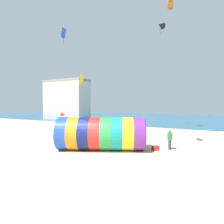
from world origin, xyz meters
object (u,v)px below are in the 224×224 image
at_px(giant_inflatable_tube, 101,133).
at_px(kite_orange_box, 171,2).
at_px(beach_flag, 63,116).
at_px(kite_black_delta, 161,25).
at_px(bystander_near_water, 90,122).
at_px(kite_yellow_diamond, 82,80).
at_px(bystander_mid_beach, 61,128).
at_px(kite_blue_diamond, 63,33).
at_px(kite_handler, 170,139).
at_px(cooler_box, 156,148).

relative_size(giant_inflatable_tube, kite_orange_box, 4.38).
xyz_separation_m(giant_inflatable_tube, kite_orange_box, (3.49, 11.86, 15.53)).
height_order(kite_orange_box, beach_flag, kite_orange_box).
relative_size(kite_black_delta, kite_orange_box, 1.08).
bearing_deg(kite_black_delta, bystander_near_water, -156.94).
xyz_separation_m(kite_yellow_diamond, bystander_mid_beach, (-0.13, -3.99, -6.27)).
bearing_deg(kite_orange_box, kite_yellow_diamond, -160.26).
xyz_separation_m(kite_orange_box, kite_yellow_diamond, (-11.22, -4.03, -9.76)).
xyz_separation_m(giant_inflatable_tube, kite_yellow_diamond, (-7.73, 7.83, 5.78)).
distance_m(kite_black_delta, kite_blue_diamond, 14.46).
bearing_deg(kite_handler, kite_black_delta, 104.97).
relative_size(kite_orange_box, kite_blue_diamond, 0.88).
relative_size(kite_black_delta, kite_blue_diamond, 0.95).
height_order(giant_inflatable_tube, kite_handler, giant_inflatable_tube).
bearing_deg(kite_handler, kite_orange_box, 99.08).
xyz_separation_m(kite_yellow_diamond, beach_flag, (3.59, -7.65, -4.48)).
height_order(bystander_near_water, beach_flag, beach_flag).
height_order(kite_black_delta, beach_flag, kite_black_delta).
height_order(kite_handler, bystander_near_water, bystander_near_water).
distance_m(kite_handler, cooler_box, 1.40).
bearing_deg(kite_black_delta, kite_handler, -75.03).
relative_size(bystander_mid_beach, cooler_box, 3.16).
relative_size(kite_handler, beach_flag, 0.56).
bearing_deg(giant_inflatable_tube, cooler_box, 23.44).
distance_m(giant_inflatable_tube, kite_yellow_diamond, 12.43).
bearing_deg(kite_orange_box, bystander_mid_beach, -144.77).
height_order(giant_inflatable_tube, kite_orange_box, kite_orange_box).
bearing_deg(bystander_mid_beach, kite_handler, -5.94).
xyz_separation_m(bystander_mid_beach, beach_flag, (3.72, -3.66, 1.79)).
distance_m(kite_yellow_diamond, kite_blue_diamond, 6.20).
distance_m(kite_blue_diamond, bystander_mid_beach, 11.68).
xyz_separation_m(kite_orange_box, kite_blue_diamond, (-11.64, -7.09, -4.38)).
height_order(giant_inflatable_tube, kite_yellow_diamond, kite_yellow_diamond).
xyz_separation_m(kite_black_delta, bystander_mid_beach, (-9.52, -11.10, -14.71)).
distance_m(kite_blue_diamond, cooler_box, 17.56).
relative_size(kite_orange_box, bystander_mid_beach, 1.02).
distance_m(giant_inflatable_tube, bystander_near_water, 13.55).
relative_size(giant_inflatable_tube, kite_handler, 4.49).
relative_size(kite_handler, cooler_box, 3.15).
height_order(kite_yellow_diamond, cooler_box, kite_yellow_diamond).
bearing_deg(giant_inflatable_tube, kite_orange_box, 73.61).
relative_size(kite_handler, bystander_mid_beach, 1.00).
relative_size(giant_inflatable_tube, kite_blue_diamond, 3.85).
bearing_deg(giant_inflatable_tube, kite_yellow_diamond, 134.64).
bearing_deg(kite_handler, kite_yellow_diamond, 157.27).
relative_size(bystander_near_water, bystander_mid_beach, 1.02).
height_order(kite_orange_box, kite_yellow_diamond, kite_orange_box).
bearing_deg(kite_orange_box, beach_flag, -123.16).
bearing_deg(kite_blue_diamond, bystander_near_water, 91.24).
distance_m(bystander_near_water, beach_flag, 11.45).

